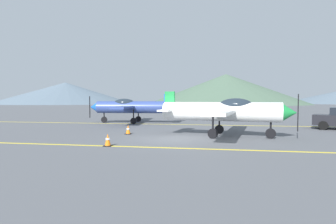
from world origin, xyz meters
The scene contains 9 objects.
ground_plane centered at (0.00, 0.00, 0.00)m, with size 400.00×400.00×0.00m, color #54565B.
apron_line_near centered at (0.00, -3.15, 0.01)m, with size 80.00×0.16×0.01m, color yellow.
apron_line_far centered at (0.00, 8.29, 0.01)m, with size 80.00×0.16×0.01m, color yellow.
airplane_near centered at (2.75, 1.17, 1.52)m, with size 7.88×9.01×2.70m.
airplane_mid centered at (-5.57, 9.19, 1.52)m, with size 7.84×9.02×2.70m.
traffic_cone_front centered at (-2.81, -3.17, 0.29)m, with size 0.36×0.36×0.59m.
traffic_cone_side centered at (-3.24, 1.23, 0.29)m, with size 0.36×0.36×0.59m.
hill_left centered at (-72.14, 112.22, 5.37)m, with size 68.75×68.75×10.74m, color slate.
hill_centerleft centered at (7.45, 112.71, 6.90)m, with size 72.81×72.81×13.79m, color #4C6651.
Camera 1 is at (2.10, -15.21, 2.20)m, focal length 29.07 mm.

